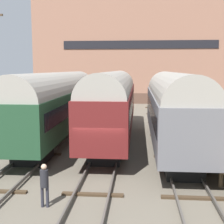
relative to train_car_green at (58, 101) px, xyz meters
name	(u,v)px	position (x,y,z in m)	size (l,w,h in m)	color
ground_plane	(101,172)	(4.14, -7.39, -2.85)	(200.00, 200.00, 0.00)	#60594C
track_left	(23,167)	(0.00, -7.39, -2.71)	(2.60, 60.00, 0.26)	#4C4742
track_middle	(101,169)	(4.14, -7.39, -2.71)	(2.60, 60.00, 0.26)	#4C4742
track_right	(183,172)	(8.28, -7.39, -2.71)	(2.60, 60.00, 0.26)	#4C4742
train_car_green	(58,101)	(0.00, 0.00, 0.00)	(2.97, 17.78, 5.01)	black
train_car_maroon	(113,101)	(4.14, 0.31, 0.06)	(2.87, 17.36, 5.09)	black
train_car_grey	(173,106)	(8.28, -2.45, 0.02)	(2.93, 15.09, 5.05)	black
person_worker	(44,181)	(2.48, -11.61, -1.82)	(0.32, 0.32, 1.71)	#282833
warehouse_building	(139,52)	(6.12, 30.31, 5.16)	(32.62, 11.82, 16.02)	brown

